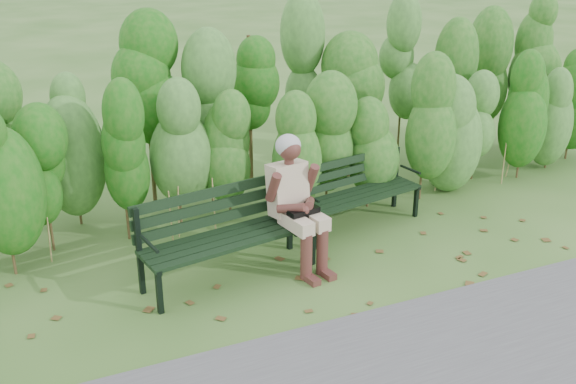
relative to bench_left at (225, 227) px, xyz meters
name	(u,v)px	position (x,y,z in m)	size (l,w,h in m)	color
ground	(302,271)	(0.73, -0.26, -0.53)	(80.00, 80.00, 0.00)	#2D571C
hedge_band	(237,109)	(0.73, 1.60, 0.73)	(11.04, 1.67, 2.42)	#47381E
leaf_litter	(345,273)	(1.11, -0.48, -0.52)	(5.42, 2.23, 0.01)	brown
bench_left	(225,227)	(0.00, 0.00, 0.00)	(1.86, 0.87, 0.89)	black
bench_right	(355,187)	(1.78, 0.55, -0.06)	(1.64, 0.79, 0.78)	black
seated_woman	(296,195)	(0.74, -0.06, 0.24)	(0.59, 0.86, 1.38)	tan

